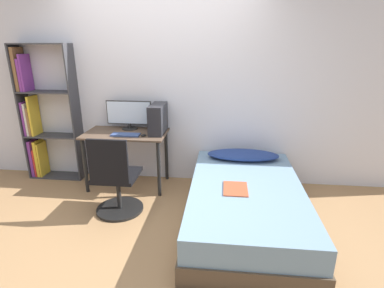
# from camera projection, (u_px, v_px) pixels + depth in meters

# --- Properties ---
(ground_plane) EXTENTS (14.00, 14.00, 0.00)m
(ground_plane) POSITION_uv_depth(u_px,v_px,m) (140.00, 233.00, 3.01)
(ground_plane) COLOR #9E754C
(wall_back) EXTENTS (8.00, 0.05, 2.50)m
(wall_back) POSITION_uv_depth(u_px,v_px,m) (163.00, 89.00, 3.91)
(wall_back) COLOR silver
(wall_back) RESTS_ON ground_plane
(desk) EXTENTS (1.04, 0.59, 0.73)m
(desk) POSITION_uv_depth(u_px,v_px,m) (126.00, 141.00, 3.85)
(desk) COLOR brown
(desk) RESTS_ON ground_plane
(bookshelf) EXTENTS (0.76, 0.26, 1.82)m
(bookshelf) POSITION_uv_depth(u_px,v_px,m) (40.00, 117.00, 4.06)
(bookshelf) COLOR #38383D
(bookshelf) RESTS_ON ground_plane
(office_chair) EXTENTS (0.53, 0.53, 0.92)m
(office_chair) POSITION_uv_depth(u_px,v_px,m) (116.00, 184.00, 3.27)
(office_chair) COLOR black
(office_chair) RESTS_ON ground_plane
(bed) EXTENTS (1.18, 2.01, 0.43)m
(bed) POSITION_uv_depth(u_px,v_px,m) (245.00, 204.00, 3.16)
(bed) COLOR #4C3D2D
(bed) RESTS_ON ground_plane
(pillow) EXTENTS (0.90, 0.36, 0.11)m
(pillow) POSITION_uv_depth(u_px,v_px,m) (243.00, 155.00, 3.77)
(pillow) COLOR navy
(pillow) RESTS_ON bed
(magazine) EXTENTS (0.24, 0.32, 0.01)m
(magazine) POSITION_uv_depth(u_px,v_px,m) (235.00, 189.00, 3.00)
(magazine) COLOR #B24C2D
(magazine) RESTS_ON bed
(monitor) EXTENTS (0.60, 0.20, 0.38)m
(monitor) POSITION_uv_depth(u_px,v_px,m) (129.00, 114.00, 3.92)
(monitor) COLOR black
(monitor) RESTS_ON desk
(keyboard) EXTENTS (0.35, 0.14, 0.02)m
(keyboard) POSITION_uv_depth(u_px,v_px,m) (126.00, 135.00, 3.69)
(keyboard) COLOR #33477A
(keyboard) RESTS_ON desk
(pc_tower) EXTENTS (0.17, 0.44, 0.36)m
(pc_tower) POSITION_uv_depth(u_px,v_px,m) (158.00, 119.00, 3.77)
(pc_tower) COLOR #232328
(pc_tower) RESTS_ON desk
(mouse) EXTENTS (0.06, 0.09, 0.02)m
(mouse) POSITION_uv_depth(u_px,v_px,m) (143.00, 135.00, 3.67)
(mouse) COLOR black
(mouse) RESTS_ON desk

